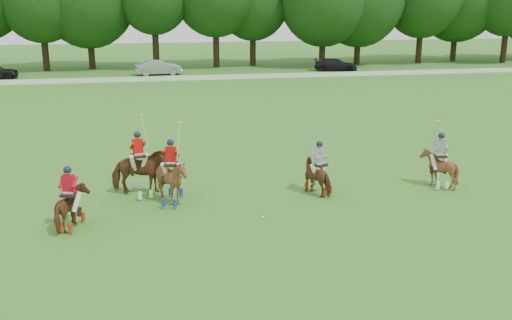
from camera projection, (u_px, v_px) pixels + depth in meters
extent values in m
plane|color=#397521|center=(202.00, 245.00, 17.38)|extent=(180.00, 180.00, 0.00)
cylinder|color=black|center=(45.00, 49.00, 60.44)|extent=(0.70, 0.70, 4.64)
cylinder|color=black|center=(91.00, 49.00, 62.32)|extent=(0.70, 0.70, 4.31)
cylinder|color=black|center=(156.00, 45.00, 62.05)|extent=(0.70, 0.70, 5.24)
cylinder|color=black|center=(216.00, 44.00, 63.52)|extent=(0.70, 0.70, 5.19)
cylinder|color=black|center=(253.00, 46.00, 65.74)|extent=(0.70, 0.70, 4.48)
cylinder|color=black|center=(322.00, 48.00, 64.52)|extent=(0.70, 0.70, 4.21)
cylinder|color=black|center=(357.00, 47.00, 66.69)|extent=(0.70, 0.70, 4.07)
cylinder|color=black|center=(419.00, 43.00, 68.26)|extent=(0.70, 0.70, 4.79)
cylinder|color=black|center=(454.00, 43.00, 70.77)|extent=(0.70, 0.70, 4.44)
cylinder|color=black|center=(505.00, 42.00, 68.61)|extent=(0.70, 0.70, 4.86)
cube|color=white|center=(160.00, 79.00, 53.25)|extent=(120.00, 0.10, 0.44)
imported|color=#A2A3A8|center=(158.00, 67.00, 57.36)|extent=(4.78, 2.25, 1.52)
imported|color=black|center=(336.00, 65.00, 60.86)|extent=(4.92, 3.21, 1.33)
imported|color=#542E16|center=(71.00, 208.00, 18.46)|extent=(1.19, 1.77, 1.37)
cube|color=black|center=(69.00, 194.00, 18.33)|extent=(0.59, 0.67, 0.08)
cylinder|color=tan|center=(61.00, 196.00, 18.38)|extent=(0.09, 0.21, 1.29)
imported|color=#542E16|center=(139.00, 173.00, 21.59)|extent=(2.17, 2.00, 1.81)
cube|color=black|center=(138.00, 156.00, 21.41)|extent=(0.59, 0.67, 0.08)
cylinder|color=tan|center=(145.00, 131.00, 21.30)|extent=(0.26, 0.74, 1.08)
imported|color=#542E16|center=(172.00, 181.00, 20.74)|extent=(1.72, 1.85, 1.72)
cube|color=black|center=(171.00, 164.00, 20.57)|extent=(0.56, 0.65, 0.08)
cylinder|color=tan|center=(178.00, 139.00, 20.31)|extent=(0.22, 0.75, 1.08)
imported|color=#542E16|center=(319.00, 177.00, 21.85)|extent=(1.40, 1.74, 1.34)
cube|color=black|center=(319.00, 164.00, 21.72)|extent=(0.66, 0.70, 0.08)
cylinder|color=tan|center=(313.00, 168.00, 21.55)|extent=(0.13, 0.20, 1.29)
imported|color=#542E16|center=(439.00, 169.00, 22.68)|extent=(1.39, 1.51, 1.48)
cube|color=black|center=(440.00, 155.00, 22.53)|extent=(0.52, 0.62, 0.08)
cylinder|color=tan|center=(434.00, 133.00, 22.27)|extent=(0.15, 0.77, 1.08)
sphere|color=white|center=(263.00, 217.00, 19.49)|extent=(0.09, 0.09, 0.09)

